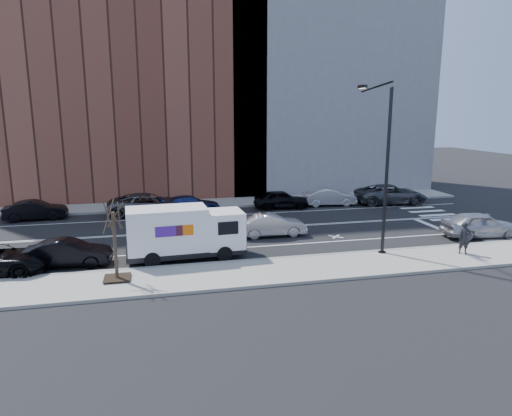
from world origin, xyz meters
name	(u,v)px	position (x,y,z in m)	size (l,w,h in m)	color
ground	(234,229)	(0.00, 0.00, 0.00)	(120.00, 120.00, 0.00)	black
sidewalk_near	(265,272)	(0.00, -8.80, 0.07)	(44.00, 3.60, 0.15)	gray
sidewalk_far	(215,203)	(0.00, 8.80, 0.07)	(44.00, 3.60, 0.15)	gray
curb_near	(257,260)	(0.00, -7.00, 0.08)	(44.00, 0.25, 0.17)	gray
curb_far	(218,207)	(0.00, 7.00, 0.08)	(44.00, 0.25, 0.17)	gray
crosswalk	(443,217)	(16.00, 0.00, 0.00)	(3.00, 14.00, 0.01)	white
road_markings	(234,229)	(0.00, 0.00, 0.00)	(40.00, 8.60, 0.01)	white
bldg_brick	(116,75)	(-8.00, 15.60, 11.00)	(26.00, 10.00, 22.00)	brown
bldg_concrete	(323,58)	(12.00, 15.60, 13.00)	(20.00, 10.00, 26.00)	slate
streetlight	(383,162)	(7.00, -6.91, 5.08)	(0.44, 4.02, 9.34)	black
street_tree	(116,252)	(-7.00, -8.40, 1.45)	(1.20, 1.20, 3.75)	black
fedex_van	(185,232)	(-3.65, -5.60, 1.50)	(6.34, 2.46, 2.85)	black
far_parked_b	(36,210)	(-13.60, 5.96, 0.72)	(1.52, 4.35, 1.43)	black
far_parked_c	(148,204)	(-5.60, 5.86, 0.83)	(2.75, 5.96, 1.66)	#4A4B51
far_parked_d	(190,204)	(-2.40, 5.71, 0.68)	(1.92, 4.72, 1.37)	navy
far_parked_e	(281,199)	(5.00, 5.75, 0.76)	(1.79, 4.45, 1.52)	black
far_parked_f	(329,197)	(9.27, 6.00, 0.74)	(1.56, 4.47, 1.47)	silver
far_parked_g	(391,194)	(14.69, 5.48, 0.84)	(2.78, 6.02, 1.67)	#414247
driving_sedan	(272,225)	(2.09, -2.19, 0.71)	(1.50, 4.31, 1.42)	#ABACB0
near_parked_rear_a	(68,253)	(-9.56, -5.48, 0.70)	(1.49, 4.26, 1.40)	black
near_parked_front	(480,225)	(14.76, -5.42, 0.81)	(1.91, 4.74, 1.61)	#B2B2B7
pedestrian	(464,238)	(11.23, -8.58, 1.03)	(0.64, 0.42, 1.76)	black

